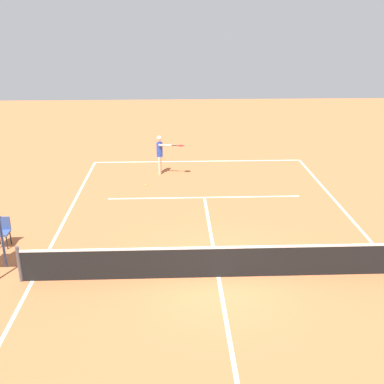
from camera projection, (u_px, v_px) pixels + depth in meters
ground_plane at (218, 277)px, 13.22m from camera, size 60.00×60.00×0.00m
court_lines at (218, 277)px, 13.21m from camera, size 10.51×22.57×0.01m
tennis_net at (219, 261)px, 13.04m from camera, size 11.11×0.10×1.07m
player_serving at (161, 151)px, 21.43m from camera, size 1.29×0.72×1.83m
tennis_ball at (146, 185)px, 20.27m from camera, size 0.07×0.07×0.07m
courtside_chair_mid at (3, 230)px, 14.83m from camera, size 0.44×0.46×0.95m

